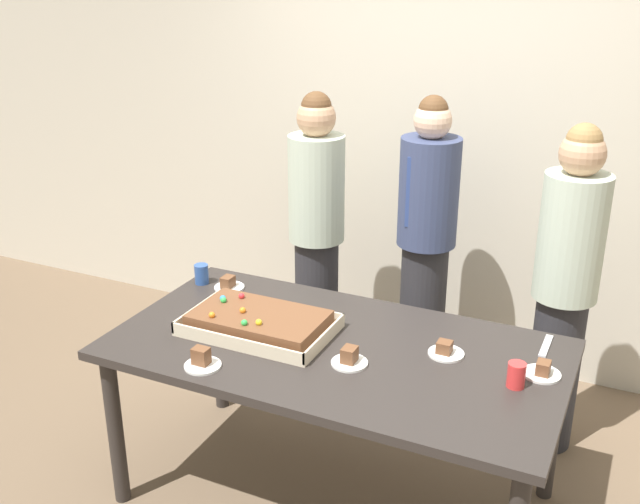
% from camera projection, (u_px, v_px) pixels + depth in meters
% --- Properties ---
extents(ground_plane, '(12.00, 12.00, 0.00)m').
position_uv_depth(ground_plane, '(334.00, 496.00, 3.44)').
color(ground_plane, brown).
extents(interior_back_panel, '(8.00, 0.12, 3.00)m').
position_uv_depth(interior_back_panel, '(451.00, 113.00, 4.24)').
color(interior_back_panel, beige).
rests_on(interior_back_panel, ground_plane).
extents(party_table, '(1.91, 1.01, 0.79)m').
position_uv_depth(party_table, '(335.00, 363.00, 3.18)').
color(party_table, '#2D2826').
rests_on(party_table, ground_plane).
extents(sheet_cake, '(0.65, 0.40, 0.11)m').
position_uv_depth(sheet_cake, '(259.00, 322.00, 3.26)').
color(sheet_cake, beige).
rests_on(sheet_cake, party_table).
extents(plated_slice_near_left, '(0.15, 0.15, 0.06)m').
position_uv_depth(plated_slice_near_left, '(229.00, 285.00, 3.69)').
color(plated_slice_near_left, white).
rests_on(plated_slice_near_left, party_table).
extents(plated_slice_near_right, '(0.15, 0.15, 0.06)m').
position_uv_depth(plated_slice_near_right, '(542.00, 371.00, 2.92)').
color(plated_slice_near_right, white).
rests_on(plated_slice_near_right, party_table).
extents(plated_slice_far_left, '(0.15, 0.15, 0.07)m').
position_uv_depth(plated_slice_far_left, '(349.00, 359.00, 3.00)').
color(plated_slice_far_left, white).
rests_on(plated_slice_far_left, party_table).
extents(plated_slice_far_right, '(0.15, 0.15, 0.08)m').
position_uv_depth(plated_slice_far_right, '(202.00, 361.00, 2.98)').
color(plated_slice_far_right, white).
rests_on(plated_slice_far_right, party_table).
extents(plated_slice_center_front, '(0.15, 0.15, 0.06)m').
position_uv_depth(plated_slice_center_front, '(445.00, 351.00, 3.07)').
color(plated_slice_center_front, white).
rests_on(plated_slice_center_front, party_table).
extents(drink_cup_nearest, '(0.07, 0.07, 0.10)m').
position_uv_depth(drink_cup_nearest, '(516.00, 375.00, 2.83)').
color(drink_cup_nearest, red).
rests_on(drink_cup_nearest, party_table).
extents(drink_cup_middle, '(0.07, 0.07, 0.10)m').
position_uv_depth(drink_cup_middle, '(202.00, 274.00, 3.74)').
color(drink_cup_middle, '#2D5199').
rests_on(drink_cup_middle, party_table).
extents(cake_server_utensil, '(0.03, 0.20, 0.01)m').
position_uv_depth(cake_server_utensil, '(546.00, 346.00, 3.14)').
color(cake_server_utensil, silver).
rests_on(cake_server_utensil, party_table).
extents(person_serving_front, '(0.31, 0.31, 1.70)m').
position_uv_depth(person_serving_front, '(426.00, 247.00, 3.96)').
color(person_serving_front, '#28282D').
rests_on(person_serving_front, ground_plane).
extents(person_green_shirt_behind, '(0.30, 0.30, 1.65)m').
position_uv_depth(person_green_shirt_behind, '(565.00, 286.00, 3.52)').
color(person_green_shirt_behind, '#28282D').
rests_on(person_green_shirt_behind, ground_plane).
extents(person_striped_tie_right, '(0.31, 0.31, 1.68)m').
position_uv_depth(person_striped_tie_right, '(317.00, 235.00, 4.13)').
color(person_striped_tie_right, '#28282D').
rests_on(person_striped_tie_right, ground_plane).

